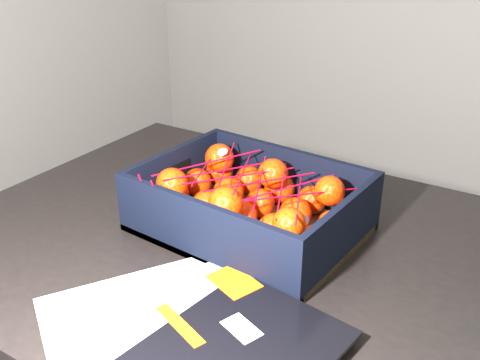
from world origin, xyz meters
The scene contains 5 objects.
table centered at (-0.16, 0.32, 0.65)m, with size 1.26×0.89×0.75m.
magazine_stack centered at (-0.15, 0.07, 0.76)m, with size 0.43×0.35×0.02m.
produce_crate centered at (-0.24, 0.36, 0.78)m, with size 0.38×0.28×0.11m.
clementine_heap centered at (-0.24, 0.35, 0.80)m, with size 0.35×0.26×0.10m.
mesh_net centered at (-0.25, 0.35, 0.85)m, with size 0.31×0.25×0.09m.
Camera 1 is at (0.25, -0.34, 1.25)m, focal length 40.57 mm.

